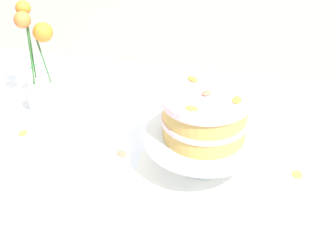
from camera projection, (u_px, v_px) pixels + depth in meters
dining_table at (144, 187)px, 1.22m from camera, size 1.40×1.00×0.74m
linen_napkin at (202, 166)px, 1.15m from camera, size 0.34×0.34×0.00m
cake_stand at (203, 140)px, 1.10m from camera, size 0.29×0.29×0.10m
layer_cake at (205, 115)px, 1.06m from camera, size 0.21×0.21×0.12m
flower_vase at (39, 73)px, 1.30m from camera, size 0.11×0.09×0.33m
loose_petal_1 at (297, 175)px, 1.12m from camera, size 0.03×0.03×0.00m
loose_petal_2 at (23, 133)px, 1.26m from camera, size 0.03×0.03×0.01m
loose_petal_3 at (122, 153)px, 1.19m from camera, size 0.04×0.03×0.00m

